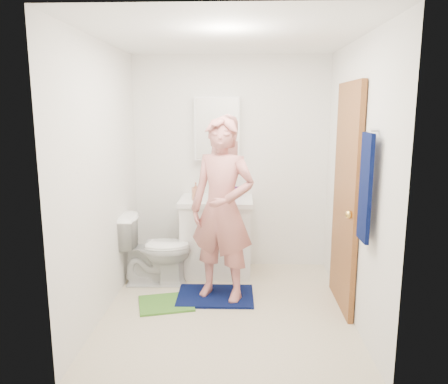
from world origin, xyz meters
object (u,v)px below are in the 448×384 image
at_px(toothbrush_cup, 237,192).
at_px(medicine_cabinet, 217,128).
at_px(towel, 366,188).
at_px(vanity_cabinet, 216,238).
at_px(soap_dispenser, 196,191).
at_px(toilet, 156,249).
at_px(man, 222,210).

bearing_deg(toothbrush_cup, medicine_cabinet, 157.34).
bearing_deg(towel, vanity_cabinet, 128.47).
height_order(soap_dispenser, toothbrush_cup, soap_dispenser).
xyz_separation_m(medicine_cabinet, toilet, (-0.62, -0.56, -1.23)).
xyz_separation_m(soap_dispenser, toothbrush_cup, (0.44, 0.19, -0.04)).
relative_size(toothbrush_cup, man, 0.08).
bearing_deg(man, vanity_cabinet, 118.77).
bearing_deg(medicine_cabinet, soap_dispenser, -127.07).
bearing_deg(toothbrush_cup, toilet, -151.36).
distance_m(vanity_cabinet, soap_dispenser, 0.59).
relative_size(vanity_cabinet, soap_dispenser, 4.27).
height_order(vanity_cabinet, toilet, vanity_cabinet).
bearing_deg(soap_dispenser, vanity_cabinet, 15.97).
distance_m(toilet, toothbrush_cup, 1.10).
bearing_deg(soap_dispenser, toothbrush_cup, 23.48).
bearing_deg(vanity_cabinet, soap_dispenser, -164.03).
relative_size(toilet, man, 0.43).
height_order(vanity_cabinet, man, man).
bearing_deg(medicine_cabinet, vanity_cabinet, -90.00).
height_order(medicine_cabinet, man, medicine_cabinet).
bearing_deg(towel, medicine_cabinet, 124.61).
relative_size(towel, man, 0.46).
xyz_separation_m(toilet, man, (0.71, -0.35, 0.51)).
bearing_deg(man, towel, -15.66).
bearing_deg(medicine_cabinet, toilet, -138.06).
bearing_deg(man, toilet, 174.77).
xyz_separation_m(soap_dispenser, man, (0.31, -0.62, -0.06)).
distance_m(toilet, man, 0.95).
xyz_separation_m(medicine_cabinet, towel, (1.18, -1.71, -0.35)).
distance_m(medicine_cabinet, toothbrush_cup, 0.74).
relative_size(vanity_cabinet, toilet, 1.07).
relative_size(medicine_cabinet, man, 0.41).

